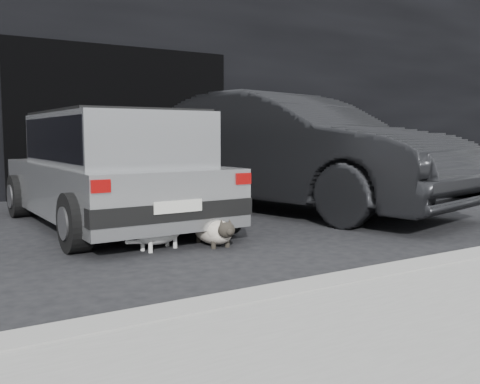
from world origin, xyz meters
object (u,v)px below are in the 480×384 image
cat_siamese (215,232)px  cat_white (162,232)px  second_car (290,152)px  silver_hatchback (112,164)px

cat_siamese → cat_white: 0.51m
second_car → cat_siamese: bearing=-156.3°
second_car → cat_white: second_car is taller
cat_siamese → cat_white: size_ratio=1.25×
cat_white → cat_siamese: bearing=60.4°
silver_hatchback → cat_white: (-0.02, -1.47, -0.56)m
silver_hatchback → second_car: 2.58m
silver_hatchback → cat_white: silver_hatchback is taller
silver_hatchback → cat_siamese: (0.47, -1.60, -0.59)m
second_car → silver_hatchback: bearing=166.5°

